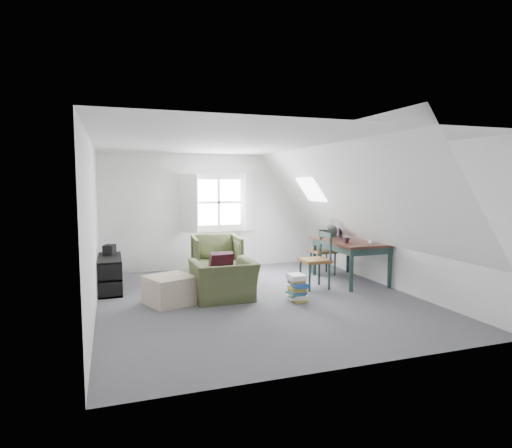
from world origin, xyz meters
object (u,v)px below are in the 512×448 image
object	(u,v)px
dining_chair_near	(317,259)
armchair_near	(224,300)
magazine_stack	(297,288)
media_shelf	(110,276)
armchair_far	(217,278)
dining_table	(350,246)
ottoman	(170,290)
dining_chair_far	(324,251)

from	to	relation	value
dining_chair_near	armchair_near	bearing A→B (deg)	-80.93
dining_chair_near	magazine_stack	bearing A→B (deg)	-44.04
dining_chair_near	media_shelf	world-z (taller)	dining_chair_near
armchair_near	magazine_stack	world-z (taller)	magazine_stack
armchair_far	dining_table	bearing A→B (deg)	-20.80
ottoman	dining_chair_far	world-z (taller)	dining_chair_far
dining_table	magazine_stack	xyz separation A→B (m)	(-1.51, -0.92, -0.47)
dining_chair_near	dining_table	bearing A→B (deg)	110.37
dining_table	dining_chair_near	distance (m)	0.90
dining_chair_near	ottoman	bearing A→B (deg)	-84.55
dining_chair_far	dining_chair_near	distance (m)	1.14
armchair_far	ottoman	size ratio (longest dim) A/B	1.43
ottoman	dining_chair_near	size ratio (longest dim) A/B	0.66
dining_chair_near	magazine_stack	size ratio (longest dim) A/B	2.36
armchair_far	ottoman	bearing A→B (deg)	-122.26
ottoman	magazine_stack	size ratio (longest dim) A/B	1.55
magazine_stack	armchair_far	bearing A→B (deg)	112.61
ottoman	dining_chair_near	world-z (taller)	dining_chair_near
armchair_far	dining_chair_far	xyz separation A→B (m)	(2.15, -0.42, 0.50)
magazine_stack	armchair_near	bearing A→B (deg)	158.87
armchair_far	dining_chair_near	distance (m)	2.10
dining_table	media_shelf	xyz separation A→B (m)	(-4.35, 0.71, -0.42)
armchair_near	dining_table	world-z (taller)	dining_table
ottoman	media_shelf	size ratio (longest dim) A/B	0.57
dining_chair_far	armchair_near	bearing A→B (deg)	17.57
media_shelf	dining_table	bearing A→B (deg)	-13.37
armchair_near	armchair_far	xyz separation A→B (m)	(0.27, 1.58, 0.00)
dining_chair_near	media_shelf	size ratio (longest dim) A/B	0.86
armchair_far	dining_chair_near	bearing A→B (deg)	-38.07
dining_chair_far	media_shelf	bearing A→B (deg)	-8.65
armchair_far	dining_table	distance (m)	2.68
armchair_far	ottoman	distance (m)	1.90
armchair_near	dining_chair_near	distance (m)	1.87
dining_table	dining_chair_near	world-z (taller)	dining_chair_near
ottoman	armchair_far	bearing A→B (deg)	53.63
dining_chair_far	ottoman	bearing A→B (deg)	10.47
armchair_far	magazine_stack	world-z (taller)	armchair_far
armchair_far	dining_table	world-z (taller)	dining_table
dining_chair_far	dining_chair_near	world-z (taller)	dining_chair_near
ottoman	armchair_near	bearing A→B (deg)	-4.34
armchair_far	ottoman	world-z (taller)	ottoman
dining_table	dining_chair_far	world-z (taller)	dining_chair_far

